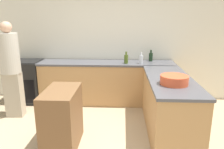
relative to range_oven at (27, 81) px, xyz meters
The scene contains 10 objects.
wall_back 2.02m from the range_oven, 10.70° to the left, with size 8.00×0.06×2.70m.
counter_back 1.78m from the range_oven, ahead, with size 2.87×0.64×0.91m.
counter_peninsula 3.11m from the range_oven, 22.77° to the right, with size 0.69×1.83×0.91m.
range_oven is the anchor object (origin of this frame).
island_table 2.15m from the range_oven, 53.80° to the right, with size 0.45×0.79×0.86m.
mixing_bowl 3.28m from the range_oven, 28.23° to the right, with size 0.40×0.40×0.13m.
vinegar_bottle_clear 2.56m from the range_oven, ahead, with size 0.08×0.08×0.23m.
olive_oil_bottle 2.26m from the range_oven, ahead, with size 0.08×0.08×0.24m.
wine_bottle_dark 2.78m from the range_oven, ahead, with size 0.08×0.08×0.24m.
person_by_range 0.93m from the range_oven, 83.36° to the right, with size 0.35×0.35×1.76m.
Camera 1 is at (0.34, -2.62, 1.84)m, focal length 35.00 mm.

